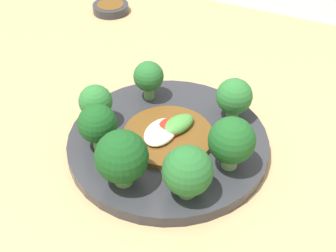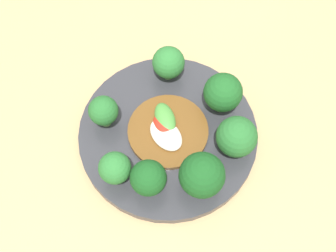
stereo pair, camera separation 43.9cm
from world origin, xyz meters
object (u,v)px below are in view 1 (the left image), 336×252
(broccoli_east, at_px, (232,141))
(broccoli_northwest, at_px, (149,77))
(stirfry_center, at_px, (168,133))
(plate, at_px, (168,143))
(broccoli_south, at_px, (122,157))
(broccoli_northeast, at_px, (234,97))
(broccoli_west, at_px, (96,102))
(broccoli_southwest, at_px, (97,124))
(broccoli_southeast, at_px, (188,171))
(sauce_dish, at_px, (111,8))

(broccoli_east, relative_size, broccoli_northwest, 1.20)
(stirfry_center, bearing_deg, plate, -77.15)
(broccoli_east, relative_size, broccoli_south, 0.96)
(plate, relative_size, broccoli_east, 3.75)
(broccoli_northeast, xyz_separation_m, broccoli_south, (-0.07, -0.16, 0.01))
(broccoli_northwest, bearing_deg, plate, -47.57)
(broccoli_northwest, distance_m, broccoli_west, 0.08)
(broccoli_northeast, relative_size, broccoli_south, 0.82)
(broccoli_northwest, distance_m, broccoli_south, 0.16)
(plate, height_order, broccoli_southwest, broccoli_southwest)
(broccoli_east, bearing_deg, stirfry_center, 169.98)
(broccoli_southwest, distance_m, broccoli_east, 0.16)
(broccoli_southeast, bearing_deg, broccoli_northwest, 130.25)
(broccoli_east, relative_size, broccoli_southeast, 1.06)
(broccoli_northwest, bearing_deg, broccoli_southwest, -94.41)
(plate, relative_size, broccoli_northeast, 4.43)
(broccoli_northwest, height_order, broccoli_south, broccoli_south)
(plate, xyz_separation_m, broccoli_southwest, (-0.07, -0.05, 0.04))
(stirfry_center, distance_m, sauce_dish, 0.38)
(broccoli_northwest, xyz_separation_m, broccoli_southeast, (0.12, -0.14, 0.00))
(broccoli_northeast, height_order, sauce_dish, broccoli_northeast)
(broccoli_northeast, bearing_deg, stirfry_center, -128.95)
(broccoli_northeast, height_order, stirfry_center, broccoli_northeast)
(broccoli_south, bearing_deg, broccoli_northwest, 106.79)
(broccoli_east, distance_m, broccoli_south, 0.12)
(broccoli_east, bearing_deg, broccoli_southeast, -114.27)
(broccoli_east, xyz_separation_m, broccoli_south, (-0.10, -0.07, 0.00))
(plate, height_order, broccoli_west, broccoli_west)
(sauce_dish, bearing_deg, stirfry_center, -48.43)
(stirfry_center, bearing_deg, broccoli_west, -171.18)
(plate, height_order, broccoli_northeast, broccoli_northeast)
(plate, xyz_separation_m, sauce_dish, (-0.25, 0.29, 0.00))
(broccoli_south, relative_size, broccoli_southeast, 1.10)
(broccoli_south, height_order, sauce_dish, broccoli_south)
(broccoli_southwest, relative_size, broccoli_west, 1.06)
(broccoli_southwest, height_order, broccoli_west, broccoli_southwest)
(broccoli_west, bearing_deg, plate, 7.32)
(stirfry_center, bearing_deg, broccoli_northeast, 51.05)
(broccoli_east, distance_m, sauce_dish, 0.45)
(broccoli_southwest, height_order, stirfry_center, broccoli_southwest)
(stirfry_center, height_order, sauce_dish, stirfry_center)
(broccoli_southwest, bearing_deg, broccoli_southeast, -10.81)
(broccoli_northwest, relative_size, broccoli_southeast, 0.88)
(broccoli_northeast, distance_m, broccoli_west, 0.17)
(broccoli_east, bearing_deg, broccoli_northeast, 107.05)
(stirfry_center, xyz_separation_m, sauce_dish, (-0.25, 0.29, -0.01))
(broccoli_northwest, xyz_separation_m, broccoli_west, (-0.03, -0.08, 0.00))
(plate, xyz_separation_m, broccoli_northeast, (0.06, 0.07, 0.04))
(broccoli_southwest, xyz_separation_m, broccoli_south, (0.05, -0.04, 0.00))
(broccoli_southwest, bearing_deg, broccoli_south, -35.17)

